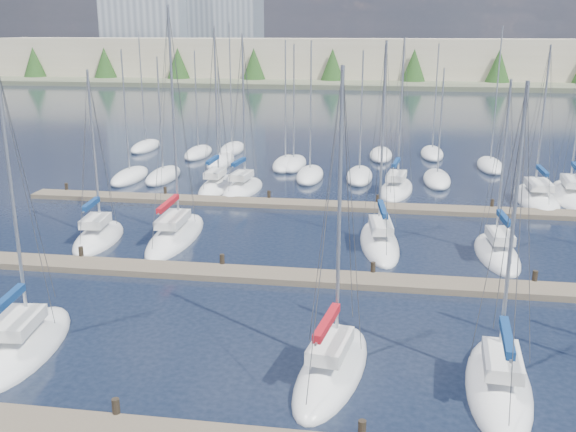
# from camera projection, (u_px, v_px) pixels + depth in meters

# --- Properties ---
(ground) EXTENTS (400.00, 400.00, 0.00)m
(ground) POSITION_uv_depth(u_px,v_px,m) (347.00, 139.00, 74.64)
(ground) COLOR #192133
(ground) RESTS_ON ground
(dock_mid) EXTENTS (44.00, 1.93, 1.10)m
(dock_mid) POSITION_uv_depth(u_px,v_px,m) (294.00, 277.00, 32.89)
(dock_mid) COLOR #6B5E4C
(dock_mid) RESTS_ON ground
(dock_far) EXTENTS (44.00, 1.93, 1.10)m
(dock_far) POSITION_uv_depth(u_px,v_px,m) (321.00, 205.00, 46.16)
(dock_far) COLOR #6B5E4C
(dock_far) RESTS_ON ground
(sailboat_p) EXTENTS (3.42, 7.53, 12.51)m
(sailboat_p) POSITION_uv_depth(u_px,v_px,m) (396.00, 189.00, 50.55)
(sailboat_p) COLOR white
(sailboat_p) RESTS_ON ground
(sailboat_l) EXTENTS (2.56, 6.83, 10.56)m
(sailboat_l) POSITION_uv_depth(u_px,v_px,m) (497.00, 254.00, 36.20)
(sailboat_l) COLOR white
(sailboat_l) RESTS_ON ground
(sailboat_n) EXTENTS (2.40, 7.35, 13.32)m
(sailboat_n) POSITION_uv_depth(u_px,v_px,m) (217.00, 186.00, 51.51)
(sailboat_n) COLOR white
(sailboat_n) RESTS_ON ground
(sailboat_q) EXTENTS (2.97, 8.30, 12.03)m
(sailboat_q) POSITION_uv_depth(u_px,v_px,m) (536.00, 199.00, 47.85)
(sailboat_q) COLOR white
(sailboat_q) RESTS_ON ground
(sailboat_d) EXTENTS (3.38, 7.44, 11.99)m
(sailboat_d) POSITION_uv_depth(u_px,v_px,m) (332.00, 369.00, 23.93)
(sailboat_d) COLOR white
(sailboat_d) RESTS_ON ground
(sailboat_e) EXTENTS (2.84, 7.25, 11.57)m
(sailboat_e) POSITION_uv_depth(u_px,v_px,m) (498.00, 385.00, 22.88)
(sailboat_e) COLOR white
(sailboat_e) RESTS_ON ground
(sailboat_o) EXTENTS (3.19, 6.93, 12.78)m
(sailboat_o) POSITION_uv_depth(u_px,v_px,m) (243.00, 189.00, 50.65)
(sailboat_o) COLOR white
(sailboat_o) RESTS_ON ground
(sailboat_i) EXTENTS (2.66, 8.91, 14.43)m
(sailboat_i) POSITION_uv_depth(u_px,v_px,m) (176.00, 235.00, 39.30)
(sailboat_i) COLOR white
(sailboat_i) RESTS_ON ground
(sailboat_k) EXTENTS (3.06, 8.32, 12.50)m
(sailboat_k) POSITION_uv_depth(u_px,v_px,m) (379.00, 242.00, 38.09)
(sailboat_k) COLOR white
(sailboat_k) RESTS_ON ground
(sailboat_r) EXTENTS (3.59, 9.43, 14.89)m
(sailboat_r) POSITION_uv_depth(u_px,v_px,m) (571.00, 195.00, 48.84)
(sailboat_r) COLOR white
(sailboat_r) RESTS_ON ground
(sailboat_c) EXTENTS (3.50, 7.46, 12.21)m
(sailboat_c) POSITION_uv_depth(u_px,v_px,m) (24.00, 345.00, 25.75)
(sailboat_c) COLOR white
(sailboat_c) RESTS_ON ground
(sailboat_h) EXTENTS (3.01, 6.45, 10.90)m
(sailboat_h) POSITION_uv_depth(u_px,v_px,m) (99.00, 238.00, 38.90)
(sailboat_h) COLOR white
(sailboat_h) RESTS_ON ground
(distant_boats) EXTENTS (36.93, 20.75, 13.30)m
(distant_boats) POSITION_uv_depth(u_px,v_px,m) (290.00, 163.00, 59.79)
(distant_boats) COLOR #9EA0A5
(distant_boats) RESTS_ON ground
(shoreline) EXTENTS (400.00, 60.00, 38.00)m
(shoreline) POSITION_uv_depth(u_px,v_px,m) (317.00, 48.00, 159.59)
(shoreline) COLOR #666B51
(shoreline) RESTS_ON ground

